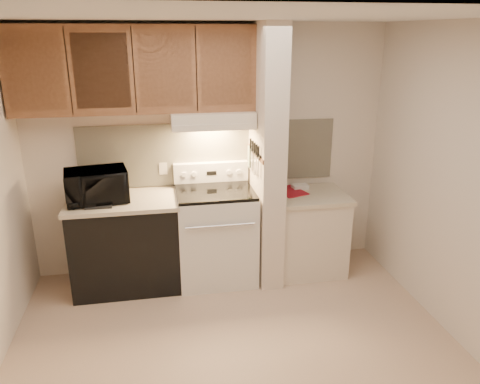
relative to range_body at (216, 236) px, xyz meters
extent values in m
plane|color=#CDAD91|center=(0.00, -1.16, -0.46)|extent=(3.60, 3.60, 0.00)
plane|color=white|center=(0.00, -1.16, 2.04)|extent=(3.60, 3.60, 0.00)
cube|color=beige|center=(0.00, 0.34, 0.79)|extent=(3.60, 2.50, 0.02)
cube|color=beige|center=(1.80, -1.16, 0.79)|extent=(0.02, 3.00, 2.50)
cube|color=beige|center=(0.00, 0.33, 0.78)|extent=(2.60, 0.02, 0.63)
cube|color=silver|center=(0.00, 0.00, 0.00)|extent=(0.76, 0.65, 0.92)
cube|color=black|center=(0.00, -0.32, 0.04)|extent=(0.50, 0.01, 0.30)
cylinder|color=silver|center=(0.00, -0.35, 0.26)|extent=(0.65, 0.02, 0.02)
cube|color=black|center=(0.00, 0.00, 0.48)|extent=(0.74, 0.64, 0.03)
cube|color=silver|center=(0.00, 0.28, 0.59)|extent=(0.76, 0.08, 0.20)
cube|color=black|center=(0.00, 0.24, 0.59)|extent=(0.10, 0.01, 0.04)
cylinder|color=silver|center=(-0.28, 0.24, 0.59)|extent=(0.05, 0.02, 0.05)
cylinder|color=silver|center=(-0.18, 0.24, 0.59)|extent=(0.05, 0.02, 0.05)
cylinder|color=silver|center=(0.18, 0.24, 0.59)|extent=(0.05, 0.02, 0.05)
cylinder|color=silver|center=(0.28, 0.24, 0.59)|extent=(0.05, 0.02, 0.05)
cube|color=black|center=(-0.88, 0.01, -0.03)|extent=(1.00, 0.63, 0.87)
cube|color=beige|center=(-0.88, 0.01, 0.43)|extent=(1.04, 0.67, 0.04)
cube|color=black|center=(-1.08, -0.19, 0.46)|extent=(0.24, 0.08, 0.02)
cylinder|color=#20676B|center=(-1.23, -0.09, 0.51)|extent=(0.11, 0.11, 0.11)
cube|color=beige|center=(-0.48, 0.32, 0.64)|extent=(0.08, 0.01, 0.12)
imported|color=black|center=(-1.10, -0.01, 0.60)|extent=(0.60, 0.46, 0.30)
cube|color=beige|center=(0.51, -0.01, 0.79)|extent=(0.22, 0.70, 2.50)
cube|color=brown|center=(0.39, -0.01, 0.84)|extent=(0.01, 0.70, 0.04)
cube|color=black|center=(0.39, -0.06, 0.86)|extent=(0.02, 0.42, 0.04)
cube|color=silver|center=(0.38, -0.22, 0.76)|extent=(0.01, 0.03, 0.16)
cylinder|color=black|center=(0.38, -0.22, 0.91)|extent=(0.02, 0.02, 0.10)
cube|color=silver|center=(0.38, -0.12, 0.75)|extent=(0.01, 0.04, 0.18)
cylinder|color=black|center=(0.38, -0.15, 0.91)|extent=(0.02, 0.02, 0.10)
cube|color=silver|center=(0.38, -0.06, 0.74)|extent=(0.01, 0.04, 0.20)
cylinder|color=black|center=(0.38, -0.07, 0.91)|extent=(0.02, 0.02, 0.10)
cube|color=silver|center=(0.38, 0.03, 0.76)|extent=(0.01, 0.04, 0.16)
cylinder|color=black|center=(0.38, 0.01, 0.91)|extent=(0.02, 0.02, 0.10)
cube|color=silver|center=(0.38, 0.10, 0.75)|extent=(0.01, 0.04, 0.18)
cylinder|color=black|center=(0.38, 0.12, 0.91)|extent=(0.02, 0.02, 0.10)
cube|color=gray|center=(0.38, 0.17, 0.77)|extent=(0.03, 0.09, 0.21)
cube|color=beige|center=(0.97, -0.01, -0.06)|extent=(0.70, 0.60, 0.81)
cube|color=beige|center=(0.97, -0.01, 0.37)|extent=(0.74, 0.64, 0.04)
cube|color=maroon|center=(0.79, 0.09, 0.40)|extent=(0.34, 0.39, 0.01)
cube|color=white|center=(0.92, 0.17, 0.41)|extent=(0.17, 0.12, 0.04)
cube|color=beige|center=(0.00, 0.12, 1.17)|extent=(0.78, 0.44, 0.15)
cube|color=beige|center=(0.00, -0.08, 1.12)|extent=(0.78, 0.04, 0.06)
cube|color=brown|center=(-0.69, 0.17, 1.62)|extent=(2.18, 0.33, 0.77)
cube|color=brown|center=(-1.51, 0.01, 1.62)|extent=(0.46, 0.01, 0.63)
cube|color=black|center=(-1.23, 0.01, 1.62)|extent=(0.01, 0.01, 0.73)
cube|color=brown|center=(-0.96, 0.01, 1.62)|extent=(0.46, 0.01, 0.63)
cube|color=black|center=(-0.69, 0.01, 1.62)|extent=(0.01, 0.01, 0.73)
cube|color=brown|center=(-0.42, 0.01, 1.62)|extent=(0.46, 0.01, 0.63)
cube|color=black|center=(-0.14, 0.01, 1.62)|extent=(0.01, 0.01, 0.73)
cube|color=brown|center=(0.13, 0.01, 1.62)|extent=(0.46, 0.01, 0.63)
camera|label=1|loc=(-0.54, -4.27, 1.94)|focal=35.00mm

